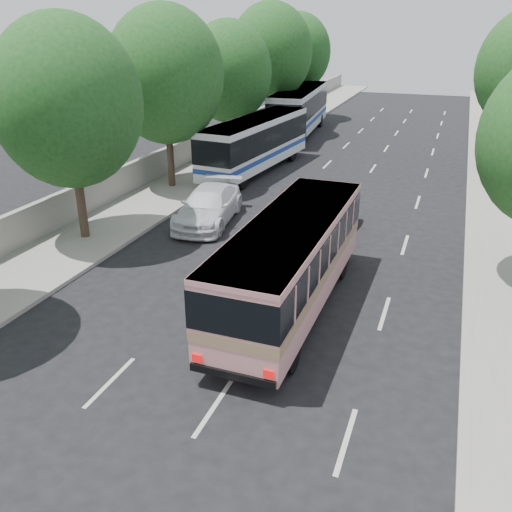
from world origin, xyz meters
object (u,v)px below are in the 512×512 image
at_px(white_pickup, 209,206).
at_px(pink_bus, 291,255).
at_px(tour_coach_front, 256,140).
at_px(tour_coach_rear, 299,107).
at_px(pink_taxi, 331,217).

bearing_deg(white_pickup, pink_bus, -55.70).
height_order(tour_coach_front, tour_coach_rear, tour_coach_rear).
bearing_deg(pink_bus, tour_coach_rear, 106.01).
distance_m(pink_bus, tour_coach_rear, 28.47).
height_order(pink_taxi, tour_coach_rear, tour_coach_rear).
relative_size(pink_taxi, white_pickup, 0.80).
bearing_deg(pink_taxi, tour_coach_rear, 113.24).
distance_m(pink_taxi, tour_coach_front, 10.81).
bearing_deg(tour_coach_rear, pink_taxi, -75.26).
bearing_deg(pink_taxi, tour_coach_front, 131.29).
bearing_deg(tour_coach_front, pink_taxi, -46.41).
bearing_deg(white_pickup, pink_taxi, -1.17).
bearing_deg(tour_coach_front, white_pickup, -77.42).
distance_m(pink_taxi, tour_coach_rear, 21.68).
relative_size(white_pickup, tour_coach_front, 0.50).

